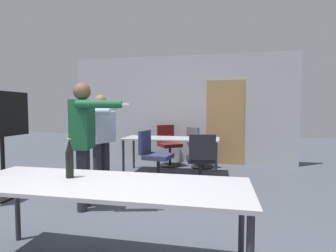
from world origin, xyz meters
TOP-DOWN VIEW (x-y plane):
  - back_wall at (0.03, 5.06)m, footprint 5.59×0.12m
  - conference_table_near at (0.07, 0.43)m, footprint 2.32×0.77m
  - conference_table_far at (-0.02, 3.82)m, footprint 1.97×0.77m
  - tv_screen at (-2.25, 1.86)m, footprint 0.44×1.09m
  - person_left_plaid at (-0.79, 1.67)m, footprint 0.85×0.60m
  - person_far_watching at (-1.02, 2.68)m, footprint 0.69×0.83m
  - office_chair_near_pushed at (0.53, 4.47)m, footprint 0.69×0.68m
  - office_chair_side_rolled at (-0.22, 4.60)m, footprint 0.67×0.68m
  - office_chair_mid_tucked at (-0.17, 3.04)m, footprint 0.58×0.52m
  - office_chair_far_left at (0.67, 2.99)m, footprint 0.54×0.60m
  - beer_bottle at (-0.28, 0.51)m, footprint 0.07×0.07m

SIDE VIEW (x-z plane):
  - office_chair_far_left at x=0.67m, z-range -0.03..0.89m
  - office_chair_near_pushed at x=0.53m, z-range -0.03..0.91m
  - office_chair_mid_tucked at x=-0.17m, z-range -0.02..0.93m
  - office_chair_side_rolled at x=-0.22m, z-range -0.02..0.94m
  - conference_table_far at x=-0.02m, z-range 0.31..1.05m
  - conference_table_near at x=0.07m, z-range 0.31..1.06m
  - beer_bottle at x=-0.28m, z-range 0.74..1.07m
  - person_far_watching at x=-1.02m, z-range 0.15..1.73m
  - tv_screen at x=-2.25m, z-range 0.19..1.81m
  - person_left_plaid at x=-0.79m, z-range 0.18..1.86m
  - back_wall at x=0.03m, z-range -0.01..2.67m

